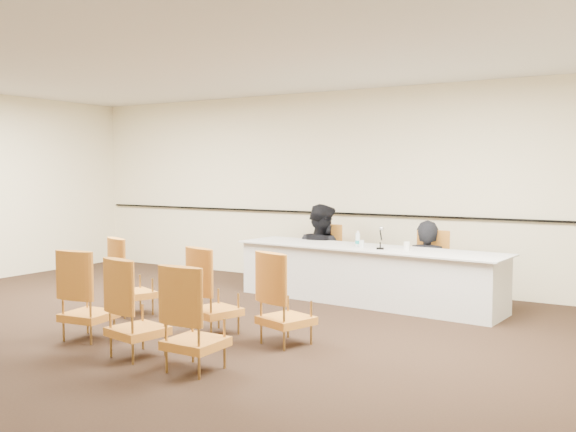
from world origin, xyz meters
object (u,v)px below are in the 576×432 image
(panelist_second, at_px, (321,262))
(panelist_second_chair, at_px, (322,257))
(aud_chair_front_left, at_px, (132,276))
(aud_chair_front_right, at_px, (286,298))
(microphone, at_px, (380,238))
(aud_chair_back_right, at_px, (196,317))
(coffee_cup, at_px, (407,246))
(panel_table, at_px, (366,275))
(aud_chair_back_left, at_px, (89,294))
(aud_chair_back_mid, at_px, (137,307))
(aud_chair_front_mid, at_px, (215,291))
(panelist_main, at_px, (427,282))
(panelist_main_chair, at_px, (427,266))
(drinking_glass, at_px, (362,244))
(water_bottle, at_px, (358,239))

(panelist_second, distance_m, panelist_second_chair, 0.08)
(aud_chair_front_left, distance_m, aud_chair_front_right, 2.33)
(microphone, distance_m, aud_chair_back_right, 3.37)
(coffee_cup, xyz_separation_m, aud_chair_front_left, (-2.77, -2.00, -0.33))
(panel_table, xyz_separation_m, aud_chair_front_left, (-2.17, -2.12, 0.10))
(panel_table, bearing_deg, panelist_second, 152.46)
(aud_chair_back_right, bearing_deg, aud_chair_front_right, 78.51)
(panel_table, height_order, aud_chair_back_left, aud_chair_back_left)
(aud_chair_back_left, xyz_separation_m, aud_chair_back_mid, (0.90, -0.21, 0.00))
(microphone, relative_size, aud_chair_back_mid, 0.30)
(panel_table, relative_size, panelist_second, 2.13)
(aud_chair_front_right, xyz_separation_m, aud_chair_back_left, (-1.87, -0.90, 0.00))
(coffee_cup, height_order, aud_chair_back_left, aud_chair_back_left)
(aud_chair_front_mid, bearing_deg, aud_chair_front_right, 20.08)
(aud_chair_front_right, xyz_separation_m, aud_chair_back_mid, (-0.97, -1.10, 0.00))
(panelist_main, height_order, aud_chair_front_right, panelist_main)
(panelist_main_chair, bearing_deg, microphone, -117.93)
(panelist_second, distance_m, drinking_glass, 1.30)
(panelist_second, bearing_deg, aud_chair_back_left, 100.78)
(panelist_second, xyz_separation_m, aud_chair_front_left, (-1.15, -2.76, 0.08))
(panelist_second_chair, relative_size, drinking_glass, 9.50)
(drinking_glass, relative_size, aud_chair_back_mid, 0.11)
(microphone, bearing_deg, panelist_main, 40.23)
(panelist_main, xyz_separation_m, aud_chair_back_mid, (-1.47, -3.92, 0.21))
(aud_chair_front_left, bearing_deg, aud_chair_front_mid, 11.83)
(panelist_second, height_order, aud_chair_back_mid, panelist_second)
(panelist_second, bearing_deg, drinking_glass, 164.50)
(panel_table, distance_m, panelist_main, 0.84)
(panelist_main, bearing_deg, panelist_second_chair, -9.92)
(panelist_main_chair, relative_size, aud_chair_front_mid, 1.00)
(panel_table, relative_size, aud_chair_front_mid, 3.93)
(panelist_second, distance_m, coffee_cup, 1.84)
(panelist_second_chair, height_order, aud_chair_front_left, same)
(panelist_main_chair, relative_size, panelist_second_chair, 1.00)
(coffee_cup, height_order, aud_chair_back_mid, aud_chair_back_mid)
(aud_chair_front_mid, relative_size, aud_chair_back_left, 1.00)
(panelist_second, relative_size, water_bottle, 8.39)
(panel_table, height_order, panelist_second_chair, panelist_second_chair)
(panelist_second_chair, distance_m, aud_chair_front_right, 3.17)
(panel_table, bearing_deg, aud_chair_back_left, -113.69)
(panelist_main, xyz_separation_m, aud_chair_front_right, (-0.50, -2.82, 0.21))
(panel_table, bearing_deg, microphone, -23.46)
(aud_chair_front_mid, bearing_deg, aud_chair_back_right, -43.48)
(panelist_main, xyz_separation_m, microphone, (-0.41, -0.64, 0.62))
(coffee_cup, height_order, aud_chair_back_right, aud_chair_back_right)
(panelist_main, relative_size, aud_chair_back_mid, 1.75)
(panelist_second_chair, bearing_deg, panelist_main, -0.00)
(coffee_cup, xyz_separation_m, aud_chair_back_right, (-0.67, -3.34, -0.33))
(aud_chair_front_mid, bearing_deg, water_bottle, 92.61)
(panelist_main_chair, relative_size, aud_chair_front_right, 1.00)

